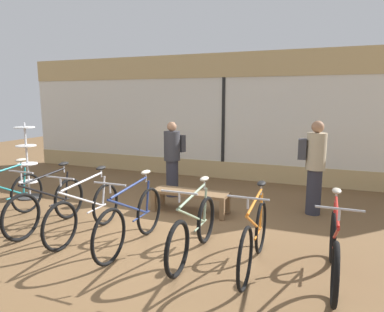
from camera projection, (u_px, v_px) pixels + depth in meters
name	position (u px, v px, depth m)	size (l,w,h in m)	color
ground_plane	(150.00, 234.00, 5.30)	(24.00, 24.00, 0.00)	brown
shop_back_wall	(224.00, 116.00, 8.75)	(12.00, 0.08, 3.20)	tan
bicycle_far_left	(4.00, 198.00, 5.83)	(0.46, 1.72, 1.05)	black
bicycle_left	(48.00, 205.00, 5.50)	(0.46, 1.74, 1.04)	black
bicycle_center_left	(86.00, 211.00, 5.20)	(0.46, 1.75, 1.03)	black
bicycle_center	(132.00, 220.00, 4.80)	(0.46, 1.79, 1.05)	black
bicycle_center_right	(194.00, 230.00, 4.50)	(0.46, 1.72, 1.02)	black
bicycle_right	(254.00, 237.00, 4.20)	(0.46, 1.70, 1.04)	black
bicycle_far_right	(334.00, 250.00, 3.92)	(0.46, 1.68, 1.02)	black
accessory_rack	(28.00, 167.00, 7.15)	(0.48, 0.48, 1.59)	#333333
display_bench	(190.00, 195.00, 6.26)	(1.40, 0.44, 0.41)	brown
customer_near_rack	(173.00, 157.00, 7.26)	(0.43, 0.55, 1.60)	#2D2D38
customer_by_window	(314.00, 165.00, 6.10)	(0.50, 0.36, 1.70)	#2D2D38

